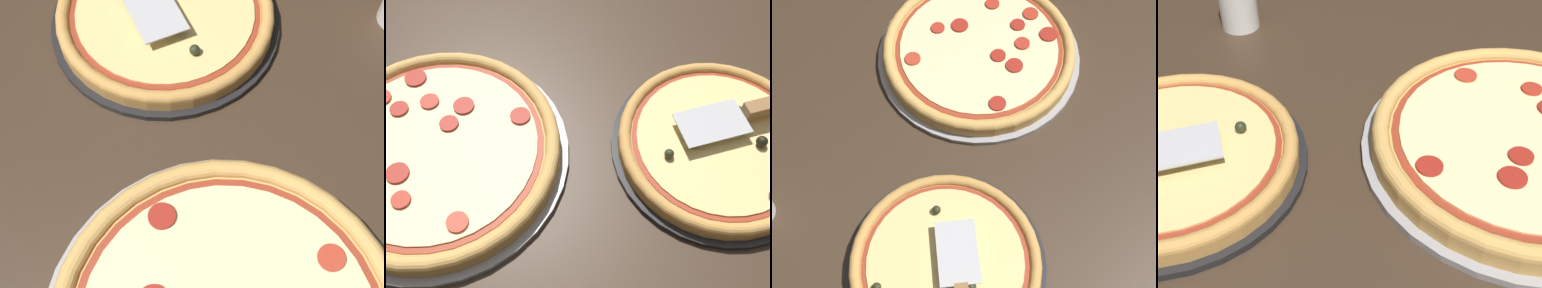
{
  "view_description": "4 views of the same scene",
  "coord_description": "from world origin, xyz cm",
  "views": [
    {
      "loc": [
        -14.02,
        35.37,
        62.32
      ],
      "look_at": [
        -9.83,
        3.76,
        3.0
      ],
      "focal_mm": 50.0,
      "sensor_mm": 36.0,
      "label": 1
    },
    {
      "loc": [
        -45.63,
        -6.29,
        62.84
      ],
      "look_at": [
        -9.83,
        3.76,
        3.0
      ],
      "focal_mm": 42.0,
      "sensor_mm": 36.0,
      "label": 2
    },
    {
      "loc": [
        10.17,
        -38.12,
        89.74
      ],
      "look_at": [
        -9.83,
        3.76,
        3.0
      ],
      "focal_mm": 50.0,
      "sensor_mm": 36.0,
      "label": 3
    },
    {
      "loc": [
        37.8,
        16.1,
        48.71
      ],
      "look_at": [
        -9.83,
        3.76,
        3.0
      ],
      "focal_mm": 50.0,
      "sensor_mm": 36.0,
      "label": 4
    }
  ],
  "objects": [
    {
      "name": "ground_plane",
      "position": [
        0.0,
        0.0,
        -1.8
      ],
      "size": [
        143.41,
        113.56,
        3.6
      ],
      "primitive_type": "cube",
      "color": "#38281C"
    },
    {
      "name": "pizza_pan_front",
      "position": [
        -3.04,
        -17.54,
        0.5
      ],
      "size": [
        33.94,
        33.94,
        1.0
      ],
      "primitive_type": "cylinder",
      "color": "black",
      "rests_on": "ground_plane"
    },
    {
      "name": "pizza_front",
      "position": [
        -3.04,
        -17.57,
        2.47
      ],
      "size": [
        31.9,
        31.9,
        4.05
      ],
      "color": "#C68E47",
      "rests_on": "pizza_pan_front"
    },
    {
      "name": "pizza_pan_back",
      "position": [
        -16.63,
        25.07,
        0.5
      ],
      "size": [
        41.76,
        41.76,
        1.0
      ],
      "primitive_type": "cylinder",
      "color": "#939399",
      "rests_on": "ground_plane"
    },
    {
      "name": "pizza_back",
      "position": [
        -16.61,
        25.08,
        2.71
      ],
      "size": [
        39.25,
        39.25,
        3.32
      ],
      "color": "tan",
      "rests_on": "pizza_pan_back"
    },
    {
      "name": "serving_spatula",
      "position": [
        3.18,
        -23.59,
        5.85
      ],
      "size": [
        16.47,
        22.76,
        2.0
      ],
      "color": "#B7B7BC",
      "rests_on": "pizza_front"
    }
  ]
}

